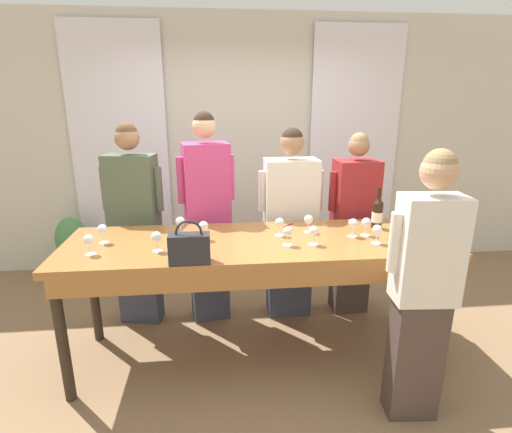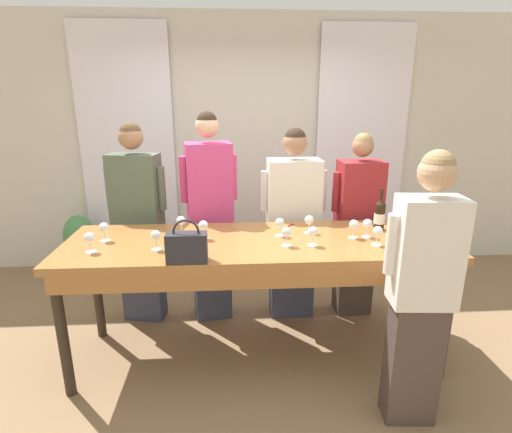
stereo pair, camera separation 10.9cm
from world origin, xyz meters
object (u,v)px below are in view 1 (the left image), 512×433
(wine_glass_center_left, at_px, (314,232))
(wine_glass_center_right, at_px, (89,241))
(wine_glass_front_right, at_px, (280,223))
(wine_glass_back_left, at_px, (309,220))
(wine_glass_front_mid, at_px, (156,238))
(handbag, at_px, (189,247))
(wine_glass_by_handbag, at_px, (103,230))
(wine_bottle, at_px, (377,213))
(guest_striped_shirt, at_px, (353,225))
(tasting_bar, at_px, (258,253))
(wine_glass_center_mid, at_px, (366,223))
(wine_glass_by_bottle, at_px, (180,222))
(wine_glass_near_host, at_px, (377,230))
(guest_cream_sweater, at_px, (290,225))
(host_pouring, at_px, (424,286))
(guest_olive_jacket, at_px, (135,224))
(potted_plant, at_px, (73,246))
(guest_pink_top, at_px, (208,218))
(wine_glass_back_right, at_px, (353,224))
(wine_glass_front_left, at_px, (204,227))

(wine_glass_center_left, xyz_separation_m, wine_glass_center_right, (-1.48, -0.03, 0.00))
(wine_glass_front_right, height_order, wine_glass_back_left, same)
(wine_glass_front_mid, xyz_separation_m, wine_glass_center_right, (-0.42, -0.02, 0.00))
(handbag, bearing_deg, wine_glass_by_handbag, 146.56)
(wine_bottle, relative_size, guest_striped_shirt, 0.20)
(tasting_bar, height_order, wine_bottle, wine_bottle)
(wine_glass_center_mid, relative_size, wine_glass_by_bottle, 1.00)
(wine_glass_front_right, relative_size, wine_glass_center_left, 1.00)
(guest_striped_shirt, bearing_deg, wine_glass_by_bottle, -162.91)
(wine_bottle, xyz_separation_m, wine_glass_by_bottle, (-1.50, -0.00, -0.02))
(wine_glass_near_host, bearing_deg, wine_glass_front_right, 160.36)
(wine_glass_front_mid, relative_size, wine_glass_near_host, 1.00)
(wine_glass_front_right, xyz_separation_m, wine_glass_back_left, (0.23, 0.05, 0.00))
(guest_striped_shirt, bearing_deg, wine_bottle, -87.66)
(wine_glass_back_left, bearing_deg, wine_glass_center_left, -95.48)
(wine_glass_by_bottle, bearing_deg, wine_glass_front_mid, -111.84)
(tasting_bar, relative_size, wine_bottle, 8.45)
(wine_glass_center_left, distance_m, wine_glass_by_bottle, 0.98)
(guest_cream_sweater, distance_m, host_pouring, 1.42)
(wine_glass_back_left, bearing_deg, guest_olive_jacket, 159.84)
(wine_glass_center_mid, xyz_separation_m, wine_glass_by_bottle, (-1.35, 0.16, 0.00))
(potted_plant, bearing_deg, wine_glass_front_right, -35.86)
(host_pouring, bearing_deg, guest_pink_top, 133.92)
(wine_glass_center_left, bearing_deg, potted_plant, 143.09)
(tasting_bar, relative_size, handbag, 9.90)
(wine_glass_front_right, height_order, wine_glass_by_handbag, same)
(wine_glass_front_mid, xyz_separation_m, guest_olive_jacket, (-0.29, 0.78, -0.14))
(wine_glass_back_left, xyz_separation_m, potted_plant, (-2.23, 1.40, -0.66))
(wine_glass_center_mid, height_order, guest_cream_sweater, guest_cream_sweater)
(guest_cream_sweater, bearing_deg, wine_glass_by_bottle, -153.36)
(wine_glass_center_right, xyz_separation_m, guest_cream_sweater, (1.46, 0.79, -0.20))
(wine_bottle, distance_m, wine_glass_near_host, 0.36)
(wine_glass_front_mid, xyz_separation_m, guest_pink_top, (0.32, 0.78, -0.11))
(tasting_bar, xyz_separation_m, wine_glass_back_right, (0.70, 0.02, 0.18))
(wine_glass_center_right, height_order, guest_pink_top, guest_pink_top)
(guest_pink_top, bearing_deg, host_pouring, -46.08)
(wine_glass_by_bottle, xyz_separation_m, host_pouring, (1.45, -0.85, -0.17))
(wine_glass_center_right, bearing_deg, tasting_bar, 7.20)
(wine_glass_near_host, xyz_separation_m, guest_olive_jacket, (-1.79, 0.79, -0.14))
(wine_glass_back_right, distance_m, guest_striped_shirt, 0.71)
(wine_glass_center_left, bearing_deg, wine_glass_front_left, 166.29)
(wine_glass_back_right, bearing_deg, guest_cream_sweater, 118.35)
(handbag, bearing_deg, guest_cream_sweater, 50.67)
(wine_glass_near_host, bearing_deg, wine_glass_center_mid, 94.94)
(wine_bottle, distance_m, wine_glass_center_right, 2.08)
(wine_bottle, relative_size, guest_pink_top, 0.18)
(wine_glass_front_left, bearing_deg, wine_bottle, 5.48)
(wine_glass_center_right, bearing_deg, wine_glass_front_right, 10.55)
(handbag, height_order, wine_glass_by_handbag, handbag)
(handbag, bearing_deg, guest_pink_top, 84.65)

